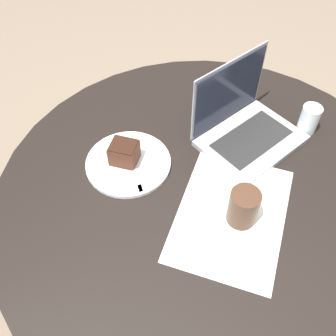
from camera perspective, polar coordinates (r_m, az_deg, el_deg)
ground_plane at (r=1.80m, az=4.08°, el=-16.95°), size 12.00×12.00×0.00m
dining_table at (r=1.26m, az=5.59°, el=-6.40°), size 1.27×1.27×0.73m
paper_document at (r=1.12m, az=9.17°, el=-6.60°), size 0.44×0.33×0.00m
plate at (r=1.22m, az=-5.78°, el=0.72°), size 0.26×0.26×0.01m
cake_slice at (r=1.19m, az=-6.38°, el=2.23°), size 0.08×0.09×0.07m
fork at (r=1.17m, az=-4.63°, el=-1.00°), size 0.14×0.13×0.00m
coffee_glass at (r=1.07m, az=10.86°, el=-5.64°), size 0.08×0.08×0.11m
water_glass at (r=1.36m, az=19.80°, el=6.69°), size 0.06×0.06×0.10m
laptop at (r=1.29m, az=11.10°, el=5.86°), size 0.38×0.35×0.25m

